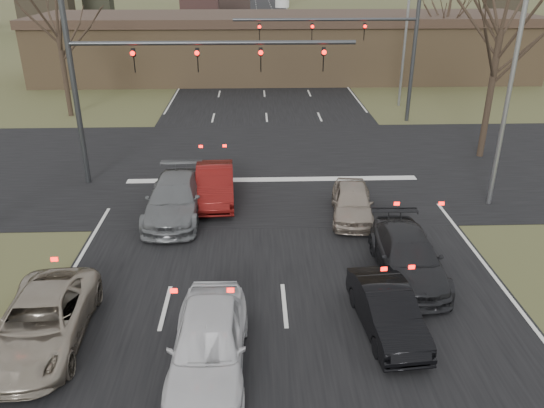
{
  "coord_description": "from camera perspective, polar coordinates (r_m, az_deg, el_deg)",
  "views": [
    {
      "loc": [
        -0.81,
        -9.98,
        9.21
      ],
      "look_at": [
        -0.27,
        5.88,
        2.0
      ],
      "focal_mm": 35.0,
      "sensor_mm": 36.0,
      "label": 1
    }
  ],
  "objects": [
    {
      "name": "car_silver_ahead",
      "position": [
        21.09,
        8.62,
        0.23
      ],
      "size": [
        2.03,
        4.06,
        1.33
      ],
      "primitive_type": "imported",
      "rotation": [
        0.0,
        0.0,
        -0.12
      ],
      "color": "#A19282",
      "rests_on": "ground"
    },
    {
      "name": "car_grey_ahead",
      "position": [
        21.28,
        -10.42,
        0.59
      ],
      "size": [
        2.12,
        5.2,
        1.51
      ],
      "primitive_type": "imported",
      "rotation": [
        0.0,
        0.0,
        -0.0
      ],
      "color": "slate",
      "rests_on": "ground"
    },
    {
      "name": "car_charcoal_sedan",
      "position": [
        17.56,
        14.41,
        -5.46
      ],
      "size": [
        2.05,
        4.79,
        1.38
      ],
      "primitive_type": "imported",
      "rotation": [
        0.0,
        0.0,
        -0.03
      ],
      "color": "black",
      "rests_on": "ground"
    },
    {
      "name": "building",
      "position": [
        48.51,
        1.43,
        16.66
      ],
      "size": [
        42.4,
        10.4,
        5.3
      ],
      "color": "brown",
      "rests_on": "ground"
    },
    {
      "name": "ground",
      "position": [
        13.61,
        2.08,
        -18.2
      ],
      "size": [
        360.0,
        360.0,
        0.0
      ],
      "primitive_type": "plane",
      "color": "#494F2A",
      "rests_on": "ground"
    },
    {
      "name": "car_black_hatch",
      "position": [
        15.01,
        12.28,
        -11.1
      ],
      "size": [
        1.67,
        3.91,
        1.25
      ],
      "primitive_type": "imported",
      "rotation": [
        0.0,
        0.0,
        0.09
      ],
      "color": "black",
      "rests_on": "ground"
    },
    {
      "name": "car_white_sedan",
      "position": [
        13.46,
        -6.83,
        -14.56
      ],
      "size": [
        1.91,
        4.61,
        1.56
      ],
      "primitive_type": "imported",
      "rotation": [
        0.0,
        0.0,
        -0.02
      ],
      "color": "silver",
      "rests_on": "ground"
    },
    {
      "name": "road_main",
      "position": [
        70.59,
        -1.35,
        16.93
      ],
      "size": [
        14.0,
        300.0,
        0.02
      ],
      "primitive_type": "cube",
      "color": "black",
      "rests_on": "ground"
    },
    {
      "name": "car_silver_suv",
      "position": [
        15.43,
        -23.54,
        -11.55
      ],
      "size": [
        2.4,
        4.88,
        1.33
      ],
      "primitive_type": "imported",
      "rotation": [
        0.0,
        0.0,
        0.04
      ],
      "color": "gray",
      "rests_on": "ground"
    },
    {
      "name": "mast_arm_far",
      "position": [
        33.97,
        10.39,
        16.96
      ],
      "size": [
        11.12,
        0.24,
        8.0
      ],
      "color": "#383A3D",
      "rests_on": "ground"
    },
    {
      "name": "mast_arm_near",
      "position": [
        23.77,
        -13.03,
        13.8
      ],
      "size": [
        12.12,
        0.24,
        8.0
      ],
      "color": "#383A3D",
      "rests_on": "ground"
    },
    {
      "name": "car_red_ahead",
      "position": [
        22.5,
        -6.16,
        2.15
      ],
      "size": [
        1.77,
        4.52,
        1.46
      ],
      "primitive_type": "imported",
      "rotation": [
        0.0,
        0.0,
        0.05
      ],
      "color": "#5F0F0D",
      "rests_on": "ground"
    },
    {
      "name": "streetlight_right_far",
      "position": [
        38.52,
        14.02,
        18.35
      ],
      "size": [
        2.34,
        0.25,
        10.0
      ],
      "color": "gray",
      "rests_on": "ground"
    },
    {
      "name": "road_cross",
      "position": [
        26.63,
        -0.1,
        4.23
      ],
      "size": [
        200.0,
        14.0,
        0.02
      ],
      "primitive_type": "cube",
      "color": "black",
      "rests_on": "ground"
    },
    {
      "name": "streetlight_right_near",
      "position": [
        22.48,
        24.11,
        13.1
      ],
      "size": [
        2.34,
        0.25,
        10.0
      ],
      "color": "gray",
      "rests_on": "ground"
    }
  ]
}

